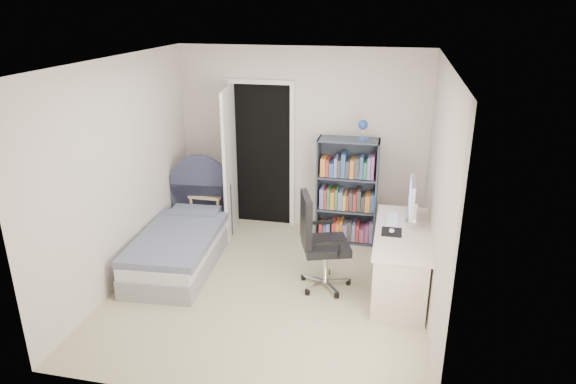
% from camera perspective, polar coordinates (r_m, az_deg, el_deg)
% --- Properties ---
extents(room_shell, '(3.50, 3.70, 2.60)m').
position_cam_1_polar(room_shell, '(5.36, -2.11, 0.95)').
color(room_shell, tan).
rests_on(room_shell, ground).
extents(door, '(0.92, 0.83, 2.06)m').
position_cam_1_polar(door, '(7.02, -5.20, 3.79)').
color(door, black).
rests_on(door, ground).
extents(bed, '(0.98, 1.89, 1.13)m').
position_cam_1_polar(bed, '(6.46, -11.69, -5.51)').
color(bed, gray).
rests_on(bed, ground).
extents(nightstand, '(0.45, 0.45, 0.65)m').
position_cam_1_polar(nightstand, '(7.22, -8.80, -0.96)').
color(nightstand, '#D7B284').
rests_on(nightstand, ground).
extents(floor_lamp, '(0.19, 0.19, 1.31)m').
position_cam_1_polar(floor_lamp, '(7.07, -6.77, -0.40)').
color(floor_lamp, silver).
rests_on(floor_lamp, ground).
extents(bookcase, '(0.78, 0.34, 1.66)m').
position_cam_1_polar(bookcase, '(6.79, 6.66, -0.38)').
color(bookcase, '#3B4351').
rests_on(bookcase, ground).
extents(desk, '(0.59, 1.46, 1.20)m').
position_cam_1_polar(desk, '(5.82, 12.41, -7.11)').
color(desk, beige).
rests_on(desk, ground).
extents(office_chair, '(0.62, 0.64, 1.11)m').
position_cam_1_polar(office_chair, '(5.64, 3.34, -5.08)').
color(office_chair, silver).
rests_on(office_chair, ground).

